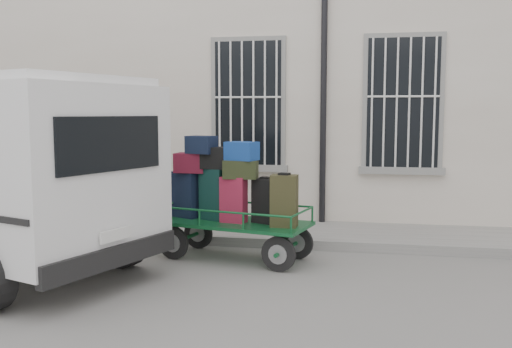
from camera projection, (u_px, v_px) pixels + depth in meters
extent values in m
plane|color=slate|center=(234.00, 272.00, 7.49)|extent=(80.00, 80.00, 0.00)
cube|color=beige|center=(288.00, 71.00, 12.55)|extent=(24.00, 5.00, 6.00)
cylinder|color=black|center=(324.00, 71.00, 9.87)|extent=(0.11, 0.11, 5.60)
cube|color=black|center=(248.00, 103.00, 10.24)|extent=(1.20, 0.08, 2.20)
cube|color=gray|center=(248.00, 168.00, 10.34)|extent=(1.45, 0.22, 0.12)
cube|color=black|center=(403.00, 103.00, 9.74)|extent=(1.20, 0.08, 2.20)
cube|color=gray|center=(401.00, 170.00, 9.85)|extent=(1.45, 0.22, 0.12)
cube|color=gray|center=(263.00, 232.00, 9.63)|extent=(24.00, 1.70, 0.15)
cylinder|color=black|center=(173.00, 243.00, 8.12)|extent=(0.47, 0.16, 0.47)
cylinder|color=gray|center=(173.00, 243.00, 8.12)|extent=(0.27, 0.14, 0.26)
cylinder|color=black|center=(198.00, 233.00, 8.77)|extent=(0.47, 0.16, 0.47)
cylinder|color=gray|center=(198.00, 233.00, 8.77)|extent=(0.27, 0.14, 0.26)
cylinder|color=black|center=(279.00, 254.00, 7.47)|extent=(0.47, 0.16, 0.47)
cylinder|color=gray|center=(279.00, 254.00, 7.47)|extent=(0.27, 0.14, 0.26)
cylinder|color=black|center=(297.00, 243.00, 8.13)|extent=(0.47, 0.16, 0.47)
cylinder|color=gray|center=(297.00, 243.00, 8.13)|extent=(0.27, 0.14, 0.26)
cube|color=#145A2D|center=(235.00, 223.00, 8.09)|extent=(2.25, 1.40, 0.05)
cylinder|color=#145A2D|center=(159.00, 207.00, 8.59)|extent=(0.28, 0.10, 0.53)
cube|color=black|center=(185.00, 194.00, 8.42)|extent=(0.51, 0.40, 0.67)
cube|color=black|center=(185.00, 171.00, 8.39)|extent=(0.20, 0.15, 0.03)
cube|color=#0C282C|center=(213.00, 194.00, 8.20)|extent=(0.43, 0.34, 0.74)
cube|color=black|center=(213.00, 168.00, 8.16)|extent=(0.17, 0.14, 0.03)
cube|color=maroon|center=(234.00, 200.00, 8.00)|extent=(0.38, 0.26, 0.64)
cube|color=black|center=(233.00, 176.00, 7.96)|extent=(0.16, 0.13, 0.03)
cube|color=black|center=(266.00, 201.00, 7.96)|extent=(0.40, 0.34, 0.62)
cube|color=black|center=(266.00, 178.00, 7.92)|extent=(0.16, 0.14, 0.03)
cube|color=#2F3018|center=(284.00, 201.00, 7.69)|extent=(0.36, 0.26, 0.70)
cube|color=black|center=(284.00, 174.00, 7.65)|extent=(0.17, 0.15, 0.03)
cube|color=maroon|center=(191.00, 163.00, 8.30)|extent=(0.46, 0.32, 0.28)
cube|color=black|center=(218.00, 158.00, 8.15)|extent=(0.51, 0.37, 0.31)
cube|color=black|center=(241.00, 169.00, 7.97)|extent=(0.48, 0.33, 0.25)
cube|color=black|center=(201.00, 145.00, 8.17)|extent=(0.47, 0.38, 0.25)
cube|color=#16479C|center=(242.00, 151.00, 7.97)|extent=(0.49, 0.41, 0.26)
cube|color=black|center=(111.00, 144.00, 6.26)|extent=(0.56, 1.47, 0.61)
cube|color=black|center=(114.00, 256.00, 6.40)|extent=(0.79, 1.96, 0.24)
cube|color=white|center=(116.00, 235.00, 6.35)|extent=(0.19, 0.45, 0.13)
cylinder|color=black|center=(122.00, 240.00, 7.70)|extent=(0.79, 0.48, 0.75)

